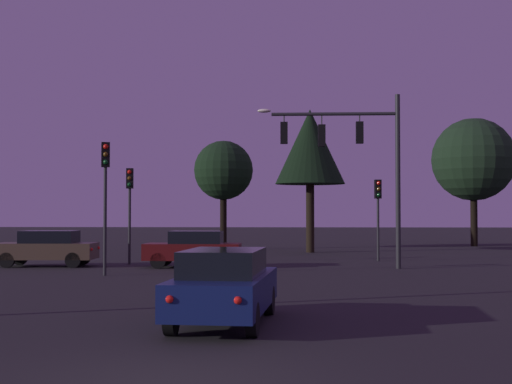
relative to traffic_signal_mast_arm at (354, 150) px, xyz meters
name	(u,v)px	position (x,y,z in m)	size (l,w,h in m)	color
ground_plane	(258,261)	(-4.19, 4.45, -4.85)	(168.00, 168.00, 0.00)	black
traffic_signal_mast_arm	(354,150)	(0.00, 0.00, 0.00)	(5.85, 0.39, 7.13)	#232326
traffic_light_corner_left	(378,203)	(1.53, 4.74, -2.10)	(0.33, 0.37, 3.86)	#232326
traffic_light_corner_right	(105,182)	(-9.32, -3.85, -1.45)	(0.36, 0.38, 4.84)	#232326
traffic_light_median	(130,196)	(-9.76, 1.95, -1.83)	(0.32, 0.36, 4.26)	#232326
car_nearside_lane	(225,285)	(-3.92, -14.91, -4.05)	(2.02, 4.60, 1.52)	#0F1947
car_crossing_left	(194,248)	(-6.66, 0.27, -4.06)	(4.05, 1.72, 1.52)	#4C0F0F
car_crossing_right	(47,248)	(-12.96, 0.47, -4.05)	(4.29, 1.97, 1.52)	#473828
tree_behind_sign	(310,147)	(-1.51, 12.03, 1.24)	(4.06, 4.06, 8.32)	black
tree_left_far	(223,171)	(-6.86, 15.09, 0.08)	(3.71, 3.71, 6.82)	black
tree_center_horizon	(473,160)	(9.96, 20.42, 1.12)	(5.71, 5.71, 8.84)	black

